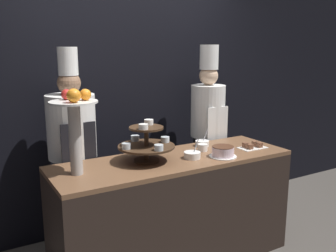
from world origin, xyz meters
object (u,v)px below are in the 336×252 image
object	(u,v)px
chef_left	(73,147)
chef_center_left	(208,126)
fruit_pedestal	(75,120)
serving_bowl_far	(202,143)
cake_round	(223,152)
cake_square_tray	(252,146)
cup_white	(203,148)
serving_bowl_near	(192,155)
tiered_stand	(146,143)

from	to	relation	value
chef_left	chef_center_left	xyz separation A→B (m)	(1.41, 0.00, 0.04)
fruit_pedestal	serving_bowl_far	xyz separation A→B (m)	(1.22, 0.18, -0.37)
cake_round	cake_square_tray	distance (m)	0.41
fruit_pedestal	cup_white	distance (m)	1.18
chef_left	serving_bowl_near	bearing A→B (deg)	-37.39
cake_round	chef_left	xyz separation A→B (m)	(-1.05, 0.71, 0.01)
cake_round	serving_bowl_near	distance (m)	0.26
tiered_stand	chef_left	size ratio (longest dim) A/B	0.25
cup_white	tiered_stand	bearing A→B (deg)	-177.90
fruit_pedestal	cake_square_tray	world-z (taller)	fruit_pedestal
cake_square_tray	serving_bowl_far	bearing A→B (deg)	140.89
serving_bowl_far	chef_left	xyz separation A→B (m)	(-1.10, 0.34, 0.03)
fruit_pedestal	cake_round	size ratio (longest dim) A/B	2.73
cake_square_tray	serving_bowl_far	distance (m)	0.45
tiered_stand	fruit_pedestal	size ratio (longest dim) A/B	0.72
serving_bowl_near	chef_center_left	xyz separation A→B (m)	(0.60, 0.62, 0.07)
cup_white	cake_round	bearing A→B (deg)	-78.62
cake_square_tray	chef_left	xyz separation A→B (m)	(-1.45, 0.63, 0.04)
tiered_stand	serving_bowl_far	size ratio (longest dim) A/B	2.94
serving_bowl_far	chef_center_left	size ratio (longest dim) A/B	0.08
serving_bowl_far	fruit_pedestal	bearing A→B (deg)	-171.44
fruit_pedestal	chef_left	world-z (taller)	chef_left
serving_bowl_far	cup_white	bearing A→B (deg)	-124.16
fruit_pedestal	cake_square_tray	xyz separation A→B (m)	(1.57, -0.10, -0.37)
fruit_pedestal	cup_white	world-z (taller)	fruit_pedestal
cake_round	serving_bowl_near	size ratio (longest dim) A/B	1.47
fruit_pedestal	chef_center_left	xyz separation A→B (m)	(1.53, 0.53, -0.30)
tiered_stand	cake_round	bearing A→B (deg)	-18.75
tiered_stand	chef_center_left	world-z (taller)	chef_center_left
serving_bowl_near	serving_bowl_far	world-z (taller)	serving_bowl_near
cup_white	serving_bowl_near	bearing A→B (deg)	-145.92
cake_square_tray	serving_bowl_near	distance (m)	0.64
cup_white	serving_bowl_near	xyz separation A→B (m)	(-0.20, -0.13, -0.00)
cup_white	serving_bowl_far	world-z (taller)	serving_bowl_far
serving_bowl_near	serving_bowl_far	distance (m)	0.40
serving_bowl_near	serving_bowl_far	xyz separation A→B (m)	(0.29, 0.27, -0.00)
chef_left	cake_round	bearing A→B (deg)	-33.97
serving_bowl_near	cup_white	bearing A→B (deg)	34.08
tiered_stand	chef_center_left	distance (m)	1.09
cake_round	chef_center_left	world-z (taller)	chef_center_left
fruit_pedestal	serving_bowl_near	world-z (taller)	fruit_pedestal
cup_white	cake_square_tray	xyz separation A→B (m)	(0.44, -0.15, -0.01)
chef_center_left	tiered_stand	bearing A→B (deg)	-152.43
serving_bowl_near	cake_round	bearing A→B (deg)	-20.50
tiered_stand	chef_center_left	bearing A→B (deg)	27.57
cake_round	chef_center_left	size ratio (longest dim) A/B	0.12
tiered_stand	cup_white	distance (m)	0.57
cup_white	cake_square_tray	bearing A→B (deg)	-18.18
fruit_pedestal	cup_white	size ratio (longest dim) A/B	7.26
cake_square_tray	chef_center_left	size ratio (longest dim) A/B	0.14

